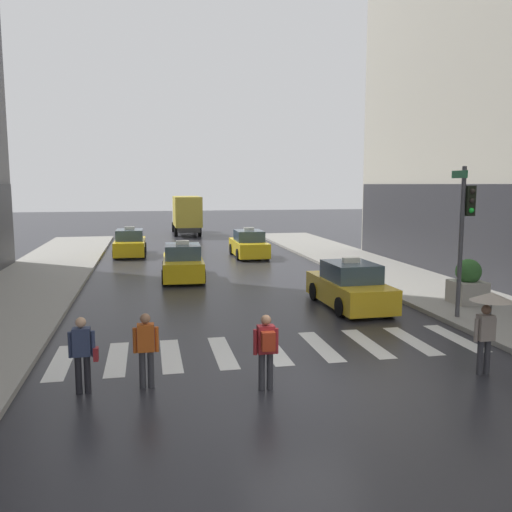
{
  "coord_description": "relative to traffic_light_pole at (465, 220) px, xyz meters",
  "views": [
    {
      "loc": [
        -3.19,
        -10.61,
        4.39
      ],
      "look_at": [
        0.56,
        8.0,
        1.85
      ],
      "focal_mm": 37.77,
      "sensor_mm": 36.0,
      "label": 1
    }
  ],
  "objects": [
    {
      "name": "taxi_fourth",
      "position": [
        -10.95,
        18.69,
        -2.53
      ],
      "size": [
        1.98,
        4.56,
        1.8
      ],
      "color": "yellow",
      "rests_on": "ground"
    },
    {
      "name": "pedestrian_plain_coat",
      "position": [
        -9.94,
        -3.88,
        -2.32
      ],
      "size": [
        0.55,
        0.24,
        1.65
      ],
      "color": "#333338",
      "rests_on": "ground"
    },
    {
      "name": "taxi_lead",
      "position": [
        -2.77,
        2.64,
        -2.53
      ],
      "size": [
        2.01,
        4.58,
        1.8
      ],
      "color": "gold",
      "rests_on": "ground"
    },
    {
      "name": "pedestrian_with_handbag",
      "position": [
        -11.24,
        -3.94,
        -2.32
      ],
      "size": [
        0.6,
        0.24,
        1.65
      ],
      "color": "black",
      "rests_on": "ground"
    },
    {
      "name": "taxi_third",
      "position": [
        -3.84,
        16.63,
        -2.53
      ],
      "size": [
        1.95,
        4.55,
        1.8
      ],
      "color": "yellow",
      "rests_on": "ground"
    },
    {
      "name": "crosswalk_markings",
      "position": [
        -6.64,
        -1.74,
        -3.25
      ],
      "size": [
        11.3,
        2.8,
        0.01
      ],
      "color": "silver",
      "rests_on": "ground"
    },
    {
      "name": "pedestrian_with_backpack",
      "position": [
        -7.43,
        -4.54,
        -2.29
      ],
      "size": [
        0.55,
        0.43,
        1.65
      ],
      "color": "#333338",
      "rests_on": "ground"
    },
    {
      "name": "planter_near_corner",
      "position": [
        1.36,
        1.74,
        -2.38
      ],
      "size": [
        1.1,
        1.1,
        1.6
      ],
      "color": "#A8A399",
      "rests_on": "curb_right"
    },
    {
      "name": "taxi_second",
      "position": [
        -8.28,
        9.7,
        -2.53
      ],
      "size": [
        2.06,
        4.6,
        1.8
      ],
      "color": "yellow",
      "rests_on": "ground"
    },
    {
      "name": "traffic_light_pole",
      "position": [
        0.0,
        0.0,
        0.0
      ],
      "size": [
        0.44,
        0.84,
        4.8
      ],
      "color": "#47474C",
      "rests_on": "curb_right"
    },
    {
      "name": "box_truck",
      "position": [
        -6.51,
        31.96,
        -1.41
      ],
      "size": [
        2.31,
        7.55,
        3.35
      ],
      "color": "#2D2D2D",
      "rests_on": "ground"
    },
    {
      "name": "pedestrian_with_umbrella",
      "position": [
        -2.19,
        -4.58,
        -1.74
      ],
      "size": [
        0.96,
        0.96,
        1.94
      ],
      "color": "#333338",
      "rests_on": "ground"
    },
    {
      "name": "ground_plane",
      "position": [
        -6.64,
        -4.74,
        -3.26
      ],
      "size": [
        160.0,
        160.0,
        0.0
      ],
      "primitive_type": "plane",
      "color": "#26262B"
    }
  ]
}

